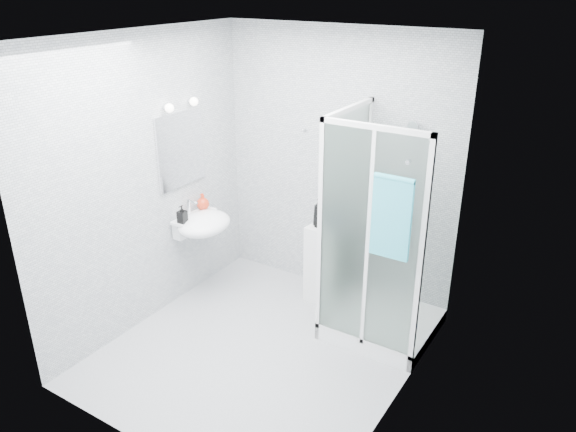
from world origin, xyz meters
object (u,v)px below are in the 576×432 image
Objects in this scene: shower_enclosure at (373,288)px; hand_towel at (392,216)px; wall_basin at (202,223)px; shampoo_bottle_b at (334,219)px; storage_cabinet at (326,263)px; soap_dispenser_black at (182,214)px; soap_dispenser_orange at (203,201)px; shampoo_bottle_a at (319,212)px.

shower_enclosure is 3.07× the size of hand_towel.
shampoo_bottle_b is (1.11, 0.58, 0.10)m from wall_basin.
wall_basin reaches higher than storage_cabinet.
soap_dispenser_black reaches higher than storage_cabinet.
storage_cabinet is at bearing 142.52° from hand_towel.
shampoo_bottle_b is at bearing 154.09° from shower_enclosure.
wall_basin is 3.50× the size of soap_dispenser_orange.
shampoo_bottle_a is at bearing 36.00° from soap_dispenser_black.
hand_towel reaches higher than wall_basin.
wall_basin is at bearing -144.04° from storage_cabinet.
hand_towel reaches higher than soap_dispenser_orange.
soap_dispenser_orange is at bearing -160.09° from shampoo_bottle_a.
hand_towel is at bearing -33.80° from shampoo_bottle_a.
shampoo_bottle_b is at bearing 140.88° from hand_towel.
hand_towel is 1.23m from shampoo_bottle_a.
shower_enclosure is at bearing 10.81° from wall_basin.
soap_dispenser_orange is at bearing -161.35° from shampoo_bottle_b.
hand_towel reaches higher than storage_cabinet.
shower_enclosure is 1.03m from hand_towel.
soap_dispenser_black is at bearing -109.30° from wall_basin.
hand_towel is 3.08× the size of shampoo_bottle_b.
shampoo_bottle_b is (-0.55, 0.27, 0.44)m from shower_enclosure.
shower_enclosure is 1.72m from wall_basin.
hand_towel is 3.84× the size of soap_dispenser_black.
shampoo_bottle_a is 1.39× the size of shampoo_bottle_b.
hand_towel reaches higher than shampoo_bottle_a.
shampoo_bottle_a is (0.97, 0.56, 0.14)m from wall_basin.
soap_dispenser_black is at bearing -176.99° from hand_towel.
storage_cabinet is at bearing 166.79° from shampoo_bottle_b.
wall_basin is at bearing -169.19° from shower_enclosure.
storage_cabinet is at bearing 35.53° from soap_dispenser_black.
storage_cabinet is at bearing 20.45° from soap_dispenser_orange.
shower_enclosure reaches higher than hand_towel.
storage_cabinet is 4.63× the size of soap_dispenser_black.
shower_enclosure reaches higher than shampoo_bottle_a.
soap_dispenser_orange is (-1.78, -0.15, 0.49)m from shower_enclosure.
hand_towel is (0.89, -0.68, 0.96)m from storage_cabinet.
shower_enclosure is 9.46× the size of shampoo_bottle_b.
soap_dispenser_black is (-0.07, -0.19, 0.15)m from wall_basin.
storage_cabinet is at bearing 29.98° from wall_basin.
shampoo_bottle_b is at bearing 18.65° from soap_dispenser_orange.
soap_dispenser_black is at bearing -163.62° from shower_enclosure.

